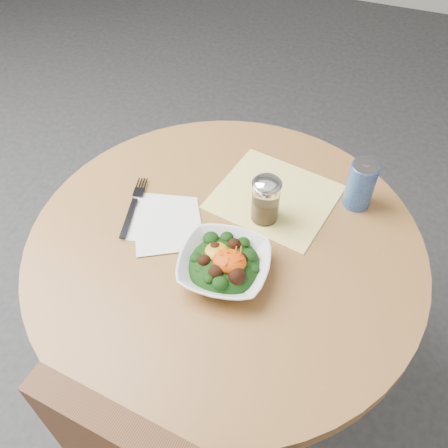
% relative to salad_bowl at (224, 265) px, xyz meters
% --- Properties ---
extents(ground, '(6.00, 6.00, 0.00)m').
position_rel_salad_bowl_xyz_m(ground, '(-0.03, 0.08, -0.78)').
color(ground, '#2A2A2C').
rests_on(ground, ground).
extents(table, '(0.90, 0.90, 0.75)m').
position_rel_salad_bowl_xyz_m(table, '(-0.03, 0.08, -0.22)').
color(table, black).
rests_on(table, ground).
extents(cloth_napkin, '(0.32, 0.30, 0.00)m').
position_rel_salad_bowl_xyz_m(cloth_napkin, '(0.04, 0.25, -0.03)').
color(cloth_napkin, yellow).
rests_on(cloth_napkin, table).
extents(paper_napkins, '(0.23, 0.22, 0.00)m').
position_rel_salad_bowl_xyz_m(paper_napkins, '(-0.18, 0.08, -0.02)').
color(paper_napkins, white).
rests_on(paper_napkins, table).
extents(salad_bowl, '(0.21, 0.21, 0.07)m').
position_rel_salad_bowl_xyz_m(salad_bowl, '(0.00, 0.00, 0.00)').
color(salad_bowl, white).
rests_on(salad_bowl, table).
extents(fork, '(0.06, 0.20, 0.00)m').
position_rel_salad_bowl_xyz_m(fork, '(-0.27, 0.11, -0.02)').
color(fork, black).
rests_on(fork, table).
extents(spice_shaker, '(0.07, 0.07, 0.12)m').
position_rel_salad_bowl_xyz_m(spice_shaker, '(0.03, 0.18, 0.03)').
color(spice_shaker, silver).
rests_on(spice_shaker, table).
extents(beverage_can, '(0.07, 0.07, 0.13)m').
position_rel_salad_bowl_xyz_m(beverage_can, '(0.23, 0.30, 0.03)').
color(beverage_can, '#0D2895').
rests_on(beverage_can, table).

